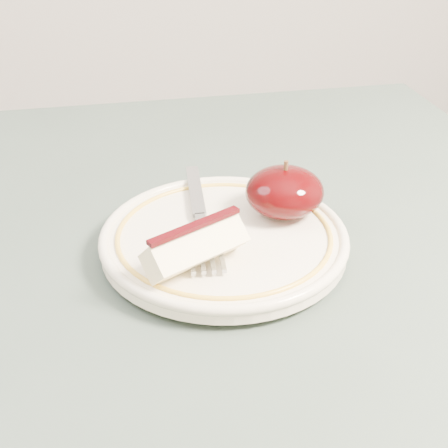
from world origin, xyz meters
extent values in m
cylinder|color=brown|center=(0.40, 0.40, 0.35)|extent=(0.05, 0.05, 0.71)
cube|color=#3D4B43|center=(0.00, 0.00, 0.73)|extent=(0.90, 0.90, 0.04)
cylinder|color=beige|center=(0.10, 0.06, 0.75)|extent=(0.11, 0.11, 0.01)
cylinder|color=beige|center=(0.10, 0.06, 0.76)|extent=(0.21, 0.21, 0.01)
torus|color=beige|center=(0.10, 0.06, 0.77)|extent=(0.21, 0.21, 0.01)
torus|color=gold|center=(0.10, 0.06, 0.77)|extent=(0.18, 0.18, 0.00)
ellipsoid|color=black|center=(0.16, 0.08, 0.79)|extent=(0.07, 0.07, 0.04)
cylinder|color=#472D19|center=(0.16, 0.08, 0.81)|extent=(0.00, 0.00, 0.01)
cube|color=#FFEFBB|center=(0.07, 0.02, 0.79)|extent=(0.09, 0.07, 0.04)
cube|color=black|center=(0.07, 0.02, 0.81)|extent=(0.08, 0.04, 0.00)
cube|color=#96999E|center=(0.09, 0.13, 0.77)|extent=(0.02, 0.10, 0.00)
cube|color=#96999E|center=(0.08, 0.07, 0.77)|extent=(0.01, 0.03, 0.00)
cube|color=#96999E|center=(0.08, 0.05, 0.77)|extent=(0.03, 0.02, 0.00)
cube|color=#96999E|center=(0.09, 0.02, 0.77)|extent=(0.01, 0.04, 0.00)
cube|color=#96999E|center=(0.08, 0.02, 0.77)|extent=(0.01, 0.04, 0.00)
cube|color=#96999E|center=(0.07, 0.02, 0.77)|extent=(0.01, 0.04, 0.00)
cube|color=#96999E|center=(0.07, 0.02, 0.77)|extent=(0.01, 0.04, 0.00)
camera|label=1|loc=(0.01, -0.38, 1.05)|focal=50.00mm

